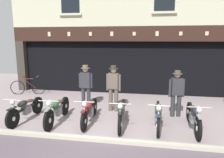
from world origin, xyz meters
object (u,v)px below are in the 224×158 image
Objects in this scene: motorcycle_far_left at (26,109)px; motorcycle_center at (122,113)px; motorcycle_center_left at (89,110)px; shopkeeper_center at (113,86)px; advert_board_near at (74,58)px; salesman_left at (86,84)px; salesman_right at (177,92)px; leaning_bicycle at (28,87)px; motorcycle_right at (194,116)px; motorcycle_center_right at (158,114)px; motorcycle_left at (57,110)px; advert_board_far at (53,55)px.

motorcycle_far_left is 0.99× the size of motorcycle_center.
motorcycle_center_left is 1.16× the size of shopkeeper_center.
advert_board_near is at bearing -90.01° from motorcycle_far_left.
salesman_left reaches higher than salesman_right.
motorcycle_right is at bearing 53.26° from leaning_bicycle.
motorcycle_center_left is at bearing 71.67° from shopkeeper_center.
shopkeeper_center is 4.96m from leaning_bicycle.
shopkeeper_center is (0.59, 1.27, 0.56)m from motorcycle_center_left.
shopkeeper_center is 1.93× the size of advert_board_near.
motorcycle_far_left is at bearing 34.20° from shopkeeper_center.
motorcycle_center_right is at bearing -44.48° from advert_board_near.
leaning_bicycle is (-1.85, 3.21, -0.04)m from motorcycle_far_left.
motorcycle_center is at bearing 179.98° from motorcycle_left.
salesman_left is at bearing -71.75° from motorcycle_center_left.
motorcycle_center_left is 5.03m from leaning_bicycle.
salesman_left is 1.68× the size of advert_board_far.
advert_board_far reaches higher than advert_board_near.
motorcycle_center_left is at bearing 1.89° from motorcycle_center_right.
salesman_left is at bearing 53.15° from leaning_bicycle.
advert_board_near is at bearing -44.52° from salesman_right.
advert_board_far reaches higher than salesman_left.
motorcycle_center_right is at bearing 150.30° from salesman_left.
motorcycle_right is 1.19× the size of salesman_left.
motorcycle_center_right is 2.25× the size of advert_board_near.
motorcycle_far_left is at bearing -77.58° from advert_board_far.
motorcycle_left is 1.18× the size of shopkeeper_center.
motorcycle_left is 4.36m from leaning_bicycle.
salesman_left is at bearing -107.39° from motorcycle_left.
motorcycle_center_left is at bearing -52.81° from advert_board_far.
advert_board_far is (-2.06, 4.24, 1.47)m from motorcycle_left.
advert_board_near reaches higher than leaning_bicycle.
shopkeeper_center is 2.27m from salesman_right.
shopkeeper_center is (1.63, 1.42, 0.55)m from motorcycle_left.
leaning_bicycle is at bearing -152.75° from advert_board_near.
motorcycle_left is at bearing 4.97° from salesman_right.
motorcycle_left is at bearing 47.48° from shopkeeper_center.
motorcycle_far_left is 1.22× the size of salesman_right.
salesman_left is (-2.78, 1.57, 0.53)m from motorcycle_center_right.
motorcycle_center is at bearing 44.82° from leaning_bicycle.
motorcycle_left is 1.02× the size of motorcycle_center_left.
salesman_right is (5.02, 1.25, 0.49)m from motorcycle_far_left.
salesman_right is at bearing -163.37° from motorcycle_far_left.
motorcycle_left and motorcycle_right have the same top height.
motorcycle_far_left is 5.19m from salesman_right.
salesman_left is at bearing -20.77° from salesman_right.
advert_board_far is (-5.30, 4.09, 1.48)m from motorcycle_center_right.
shopkeeper_center is at bearing -149.56° from motorcycle_far_left.
leaning_bicycle is (-5.08, 3.10, -0.05)m from motorcycle_center.
motorcycle_far_left is 4.36m from motorcycle_center_right.
advert_board_near reaches higher than motorcycle_far_left.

